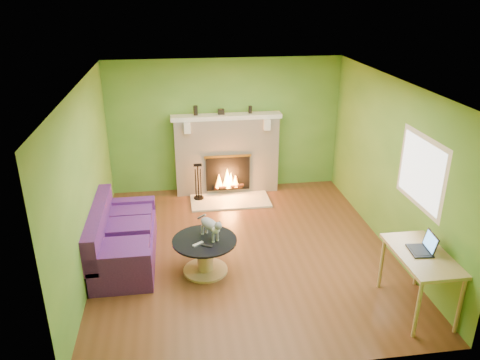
# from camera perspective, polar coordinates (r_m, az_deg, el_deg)

# --- Properties ---
(floor) EXTENTS (5.00, 5.00, 0.00)m
(floor) POSITION_cam_1_polar(r_m,az_deg,el_deg) (7.41, 0.51, -8.51)
(floor) COLOR brown
(floor) RESTS_ON ground
(ceiling) EXTENTS (5.00, 5.00, 0.00)m
(ceiling) POSITION_cam_1_polar(r_m,az_deg,el_deg) (6.46, 0.59, 11.62)
(ceiling) COLOR white
(ceiling) RESTS_ON wall_back
(wall_back) EXTENTS (5.00, 0.00, 5.00)m
(wall_back) POSITION_cam_1_polar(r_m,az_deg,el_deg) (9.18, -1.80, 6.62)
(wall_back) COLOR #477E29
(wall_back) RESTS_ON floor
(wall_front) EXTENTS (5.00, 0.00, 5.00)m
(wall_front) POSITION_cam_1_polar(r_m,az_deg,el_deg) (4.64, 5.25, -10.60)
(wall_front) COLOR #477E29
(wall_front) RESTS_ON floor
(wall_left) EXTENTS (0.00, 5.00, 5.00)m
(wall_left) POSITION_cam_1_polar(r_m,az_deg,el_deg) (6.88, -18.30, -0.17)
(wall_left) COLOR #477E29
(wall_left) RESTS_ON floor
(wall_right) EXTENTS (0.00, 5.00, 5.00)m
(wall_right) POSITION_cam_1_polar(r_m,az_deg,el_deg) (7.48, 17.85, 1.72)
(wall_right) COLOR #477E29
(wall_right) RESTS_ON floor
(window_frame) EXTENTS (0.00, 1.20, 1.20)m
(window_frame) POSITION_cam_1_polar(r_m,az_deg,el_deg) (6.65, 21.24, 0.95)
(window_frame) COLOR silver
(window_frame) RESTS_ON wall_right
(window_pane) EXTENTS (0.00, 1.06, 1.06)m
(window_pane) POSITION_cam_1_polar(r_m,az_deg,el_deg) (6.65, 21.18, 0.95)
(window_pane) COLOR white
(window_pane) RESTS_ON wall_right
(fireplace) EXTENTS (2.10, 0.46, 1.58)m
(fireplace) POSITION_cam_1_polar(r_m,az_deg,el_deg) (9.16, -1.63, 3.13)
(fireplace) COLOR beige
(fireplace) RESTS_ON floor
(hearth) EXTENTS (1.50, 0.75, 0.03)m
(hearth) POSITION_cam_1_polar(r_m,az_deg,el_deg) (8.98, -1.20, -2.52)
(hearth) COLOR beige
(hearth) RESTS_ON floor
(mantel) EXTENTS (2.10, 0.28, 0.08)m
(mantel) POSITION_cam_1_polar(r_m,az_deg,el_deg) (8.92, -1.67, 7.74)
(mantel) COLOR silver
(mantel) RESTS_ON fireplace
(sofa) EXTENTS (0.88, 1.89, 0.85)m
(sofa) POSITION_cam_1_polar(r_m,az_deg,el_deg) (7.26, -14.29, -7.02)
(sofa) COLOR #3E185B
(sofa) RESTS_ON floor
(coffee_table) EXTENTS (0.92, 0.92, 0.52)m
(coffee_table) POSITION_cam_1_polar(r_m,az_deg,el_deg) (6.78, -4.29, -8.89)
(coffee_table) COLOR tan
(coffee_table) RESTS_ON floor
(desk) EXTENTS (0.64, 1.10, 0.81)m
(desk) POSITION_cam_1_polar(r_m,az_deg,el_deg) (6.24, 21.30, -9.13)
(desk) COLOR tan
(desk) RESTS_ON floor
(cat) EXTENTS (0.45, 0.59, 0.35)m
(cat) POSITION_cam_1_polar(r_m,az_deg,el_deg) (6.63, -3.73, -5.71)
(cat) COLOR slate
(cat) RESTS_ON coffee_table
(remote_silver) EXTENTS (0.16, 0.14, 0.02)m
(remote_silver) POSITION_cam_1_polar(r_m,az_deg,el_deg) (6.55, -5.15, -7.78)
(remote_silver) COLOR #969698
(remote_silver) RESTS_ON coffee_table
(remote_black) EXTENTS (0.16, 0.11, 0.02)m
(remote_black) POSITION_cam_1_polar(r_m,az_deg,el_deg) (6.50, -4.06, -7.99)
(remote_black) COLOR black
(remote_black) RESTS_ON coffee_table
(laptop) EXTENTS (0.31, 0.35, 0.24)m
(laptop) POSITION_cam_1_polar(r_m,az_deg,el_deg) (6.16, 21.20, -7.17)
(laptop) COLOR black
(laptop) RESTS_ON desk
(fire_tools) EXTENTS (0.19, 0.19, 0.72)m
(fire_tools) POSITION_cam_1_polar(r_m,az_deg,el_deg) (8.92, -5.11, -0.16)
(fire_tools) COLOR black
(fire_tools) RESTS_ON hearth
(mantel_vase_left) EXTENTS (0.08, 0.08, 0.18)m
(mantel_vase_left) POSITION_cam_1_polar(r_m,az_deg,el_deg) (8.87, -5.43, 8.44)
(mantel_vase_left) COLOR black
(mantel_vase_left) RESTS_ON mantel
(mantel_vase_right) EXTENTS (0.07, 0.07, 0.14)m
(mantel_vase_right) POSITION_cam_1_polar(r_m,az_deg,el_deg) (8.98, 1.25, 8.58)
(mantel_vase_right) COLOR black
(mantel_vase_right) RESTS_ON mantel
(mantel_box) EXTENTS (0.12, 0.08, 0.10)m
(mantel_box) POSITION_cam_1_polar(r_m,az_deg,el_deg) (8.91, -2.32, 8.32)
(mantel_box) COLOR black
(mantel_box) RESTS_ON mantel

